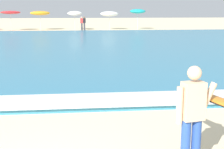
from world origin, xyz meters
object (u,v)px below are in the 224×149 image
at_px(surfer_with_board, 206,109).
at_px(beach_umbrella_4, 75,13).
at_px(beachgoer_near_row_mid, 82,23).
at_px(beach_umbrella_6, 138,11).
at_px(beachgoer_near_row_left, 84,23).
at_px(beach_umbrella_5, 109,14).
at_px(beach_umbrella_3, 40,13).
at_px(beach_umbrella_2, 11,12).

relative_size(surfer_with_board, beach_umbrella_4, 1.15).
bearing_deg(beach_umbrella_4, beachgoer_near_row_mid, -47.07).
distance_m(beach_umbrella_6, beachgoer_near_row_left, 6.53).
bearing_deg(beachgoer_near_row_left, beach_umbrella_5, 12.37).
xyz_separation_m(beach_umbrella_4, beachgoer_near_row_mid, (0.79, -0.85, -1.09)).
relative_size(beach_umbrella_5, beachgoer_near_row_mid, 1.38).
bearing_deg(beachgoer_near_row_mid, beach_umbrella_3, 172.24).
distance_m(surfer_with_board, beachgoer_near_row_mid, 33.31).
relative_size(beach_umbrella_4, beachgoer_near_row_left, 1.42).
bearing_deg(beach_umbrella_5, surfer_with_board, -92.85).
bearing_deg(beachgoer_near_row_mid, beach_umbrella_5, 10.65).
xyz_separation_m(beach_umbrella_6, beachgoer_near_row_mid, (-6.67, -0.56, -1.32)).
relative_size(beach_umbrella_2, beach_umbrella_6, 0.92).
height_order(beach_umbrella_2, beachgoer_near_row_left, beach_umbrella_2).
bearing_deg(beach_umbrella_6, beach_umbrella_4, 177.75).
xyz_separation_m(beach_umbrella_2, beach_umbrella_3, (3.25, 0.43, -0.09)).
bearing_deg(surfer_with_board, beach_umbrella_2, 106.02).
bearing_deg(beach_umbrella_3, beach_umbrella_6, -0.47).
bearing_deg(beach_umbrella_2, beach_umbrella_6, 1.32).
height_order(beach_umbrella_2, beach_umbrella_3, beach_umbrella_2).
bearing_deg(beachgoer_near_row_mid, beachgoer_near_row_left, -6.47).
relative_size(beach_umbrella_5, beach_umbrella_6, 0.89).
height_order(beach_umbrella_2, beach_umbrella_6, beach_umbrella_6).
relative_size(beach_umbrella_2, beach_umbrella_4, 1.00).
height_order(surfer_with_board, beach_umbrella_5, beach_umbrella_5).
distance_m(beach_umbrella_2, beach_umbrella_5, 11.31).
bearing_deg(beach_umbrella_3, beach_umbrella_5, -0.23).
height_order(beach_umbrella_3, beach_umbrella_6, beach_umbrella_6).
bearing_deg(beach_umbrella_2, surfer_with_board, -73.98).
distance_m(surfer_with_board, beach_umbrella_3, 34.52).
xyz_separation_m(beach_umbrella_3, beach_umbrella_4, (3.99, 0.20, -0.03)).
height_order(beach_umbrella_3, beach_umbrella_5, beach_umbrella_3).
xyz_separation_m(beach_umbrella_5, beachgoer_near_row_left, (-2.98, -0.65, -1.03)).
distance_m(beach_umbrella_3, beach_umbrella_4, 3.99).
bearing_deg(beachgoer_near_row_mid, beach_umbrella_4, 132.93).
relative_size(beach_umbrella_2, beachgoer_near_row_left, 1.43).
bearing_deg(beachgoer_near_row_left, beachgoer_near_row_mid, 173.53).
distance_m(surfer_with_board, beach_umbrella_6, 34.22).
distance_m(beach_umbrella_3, beachgoer_near_row_mid, 4.95).
distance_m(beach_umbrella_6, beachgoer_near_row_mid, 6.82).
bearing_deg(beach_umbrella_6, beach_umbrella_3, 179.53).
relative_size(surfer_with_board, beach_umbrella_5, 1.18).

